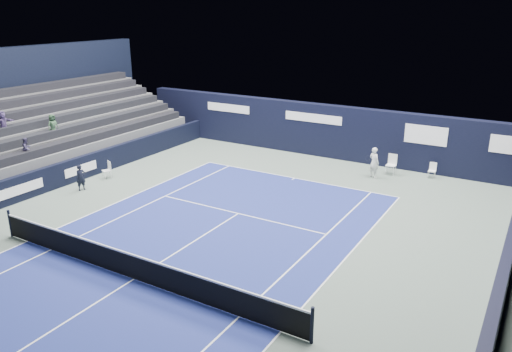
{
  "coord_description": "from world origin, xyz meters",
  "views": [
    {
      "loc": [
        10.82,
        -10.36,
        8.51
      ],
      "look_at": [
        0.02,
        7.87,
        1.3
      ],
      "focal_mm": 35.0,
      "sensor_mm": 36.0,
      "label": 1
    }
  ],
  "objects_px": {
    "folding_chair_back_b": "(432,169)",
    "folding_chair_back_a": "(392,163)",
    "tennis_player": "(374,162)",
    "line_judge_chair": "(108,169)",
    "tennis_net": "(132,266)"
  },
  "relations": [
    {
      "from": "tennis_net",
      "to": "tennis_player",
      "type": "distance_m",
      "value": 14.54
    },
    {
      "from": "folding_chair_back_b",
      "to": "line_judge_chair",
      "type": "height_order",
      "value": "line_judge_chair"
    },
    {
      "from": "folding_chair_back_b",
      "to": "folding_chair_back_a",
      "type": "bearing_deg",
      "value": -167.6
    },
    {
      "from": "folding_chair_back_a",
      "to": "line_judge_chair",
      "type": "distance_m",
      "value": 14.98
    },
    {
      "from": "folding_chair_back_a",
      "to": "folding_chair_back_b",
      "type": "height_order",
      "value": "folding_chair_back_a"
    },
    {
      "from": "folding_chair_back_b",
      "to": "tennis_player",
      "type": "xyz_separation_m",
      "value": [
        -2.67,
        -1.52,
        0.35
      ]
    },
    {
      "from": "tennis_net",
      "to": "line_judge_chair",
      "type": "bearing_deg",
      "value": 140.45
    },
    {
      "from": "tennis_player",
      "to": "tennis_net",
      "type": "bearing_deg",
      "value": -103.81
    },
    {
      "from": "folding_chair_back_b",
      "to": "tennis_net",
      "type": "xyz_separation_m",
      "value": [
        -6.14,
        -15.64,
        0.04
      ]
    },
    {
      "from": "folding_chair_back_b",
      "to": "tennis_player",
      "type": "distance_m",
      "value": 3.09
    },
    {
      "from": "line_judge_chair",
      "to": "tennis_net",
      "type": "bearing_deg",
      "value": -18.08
    },
    {
      "from": "folding_chair_back_b",
      "to": "tennis_player",
      "type": "height_order",
      "value": "tennis_player"
    },
    {
      "from": "folding_chair_back_b",
      "to": "line_judge_chair",
      "type": "relative_size",
      "value": 0.91
    },
    {
      "from": "tennis_player",
      "to": "folding_chair_back_b",
      "type": "bearing_deg",
      "value": 29.72
    },
    {
      "from": "line_judge_chair",
      "to": "tennis_net",
      "type": "relative_size",
      "value": 0.07
    }
  ]
}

